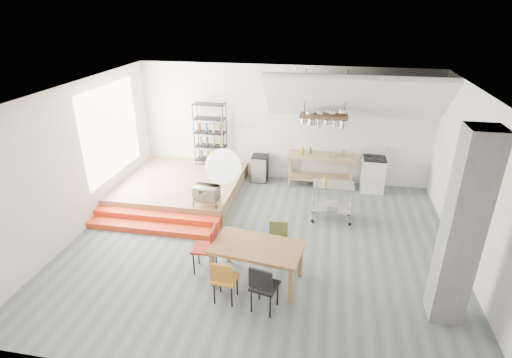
% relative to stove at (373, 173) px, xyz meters
% --- Properties ---
extents(floor, '(8.00, 8.00, 0.00)m').
position_rel_stove_xyz_m(floor, '(-2.50, -3.16, -0.48)').
color(floor, '#555F62').
rests_on(floor, ground).
extents(wall_back, '(8.00, 0.04, 3.20)m').
position_rel_stove_xyz_m(wall_back, '(-2.50, 0.34, 1.12)').
color(wall_back, silver).
rests_on(wall_back, ground).
extents(wall_left, '(0.04, 7.00, 3.20)m').
position_rel_stove_xyz_m(wall_left, '(-6.50, -3.16, 1.12)').
color(wall_left, silver).
rests_on(wall_left, ground).
extents(wall_right, '(0.04, 7.00, 3.20)m').
position_rel_stove_xyz_m(wall_right, '(1.50, -3.16, 1.12)').
color(wall_right, silver).
rests_on(wall_right, ground).
extents(ceiling, '(8.00, 7.00, 0.02)m').
position_rel_stove_xyz_m(ceiling, '(-2.50, -3.16, 2.72)').
color(ceiling, white).
rests_on(ceiling, wall_back).
extents(slope_ceiling, '(4.40, 1.44, 1.32)m').
position_rel_stove_xyz_m(slope_ceiling, '(-0.70, -0.26, 2.07)').
color(slope_ceiling, white).
rests_on(slope_ceiling, wall_back).
extents(window_pane, '(0.02, 2.50, 2.20)m').
position_rel_stove_xyz_m(window_pane, '(-6.48, -1.66, 1.32)').
color(window_pane, white).
rests_on(window_pane, wall_left).
extents(platform, '(3.00, 3.00, 0.40)m').
position_rel_stove_xyz_m(platform, '(-5.00, -1.16, -0.28)').
color(platform, '#99744C').
rests_on(platform, ground).
extents(step_lower, '(3.00, 0.35, 0.13)m').
position_rel_stove_xyz_m(step_lower, '(-5.00, -3.11, -0.41)').
color(step_lower, red).
rests_on(step_lower, ground).
extents(step_upper, '(3.00, 0.35, 0.27)m').
position_rel_stove_xyz_m(step_upper, '(-5.00, -2.76, -0.35)').
color(step_upper, red).
rests_on(step_upper, ground).
extents(concrete_column, '(0.50, 0.50, 3.20)m').
position_rel_stove_xyz_m(concrete_column, '(0.80, -4.66, 1.12)').
color(concrete_column, slate).
rests_on(concrete_column, ground).
extents(kitchen_counter, '(1.80, 0.60, 0.91)m').
position_rel_stove_xyz_m(kitchen_counter, '(-1.40, -0.01, 0.15)').
color(kitchen_counter, '#99744C').
rests_on(kitchen_counter, ground).
extents(stove, '(0.60, 0.60, 1.18)m').
position_rel_stove_xyz_m(stove, '(0.00, 0.00, 0.00)').
color(stove, white).
rests_on(stove, ground).
extents(pot_rack, '(1.20, 0.50, 1.43)m').
position_rel_stove_xyz_m(pot_rack, '(-1.37, -0.23, 1.50)').
color(pot_rack, '#3C2418').
rests_on(pot_rack, ceiling).
extents(wire_shelving, '(0.88, 0.38, 1.80)m').
position_rel_stove_xyz_m(wire_shelving, '(-4.50, 0.04, 0.85)').
color(wire_shelving, black).
rests_on(wire_shelving, platform).
extents(microwave_shelf, '(0.60, 0.40, 0.16)m').
position_rel_stove_xyz_m(microwave_shelf, '(-3.90, -2.41, 0.07)').
color(microwave_shelf, '#99744C').
rests_on(microwave_shelf, platform).
extents(paper_lantern, '(0.60, 0.60, 0.60)m').
position_rel_stove_xyz_m(paper_lantern, '(-2.95, -4.29, 1.72)').
color(paper_lantern, white).
rests_on(paper_lantern, ceiling).
extents(dining_table, '(1.70, 1.11, 0.76)m').
position_rel_stove_xyz_m(dining_table, '(-2.35, -4.38, 0.19)').
color(dining_table, brown).
rests_on(dining_table, ground).
extents(chair_mustard, '(0.41, 0.41, 0.84)m').
position_rel_stove_xyz_m(chair_mustard, '(-2.79, -5.04, 0.02)').
color(chair_mustard, '#AF6C1E').
rests_on(chair_mustard, ground).
extents(chair_black, '(0.50, 0.50, 0.91)m').
position_rel_stove_xyz_m(chair_black, '(-2.11, -5.14, 0.06)').
color(chair_black, black).
rests_on(chair_black, ground).
extents(chair_olive, '(0.40, 0.40, 0.83)m').
position_rel_stove_xyz_m(chair_olive, '(-2.07, -3.70, 0.02)').
color(chair_olive, olive).
rests_on(chair_olive, ground).
extents(chair_red, '(0.45, 0.45, 0.94)m').
position_rel_stove_xyz_m(chair_red, '(-3.31, -4.23, 0.08)').
color(chair_red, '#A01E16').
rests_on(chair_red, ground).
extents(rolling_cart, '(0.94, 0.55, 0.91)m').
position_rel_stove_xyz_m(rolling_cart, '(-1.05, -1.84, 0.11)').
color(rolling_cart, silver).
rests_on(rolling_cart, ground).
extents(mini_fridge, '(0.44, 0.44, 0.75)m').
position_rel_stove_xyz_m(mini_fridge, '(-3.09, 0.04, -0.11)').
color(mini_fridge, black).
rests_on(mini_fridge, ground).
extents(microwave, '(0.60, 0.45, 0.31)m').
position_rel_stove_xyz_m(microwave, '(-3.90, -2.41, 0.24)').
color(microwave, beige).
rests_on(microwave, microwave_shelf).
extents(bowl, '(0.28, 0.28, 0.06)m').
position_rel_stove_xyz_m(bowl, '(-1.15, -0.06, 0.46)').
color(bowl, silver).
rests_on(bowl, kitchen_counter).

